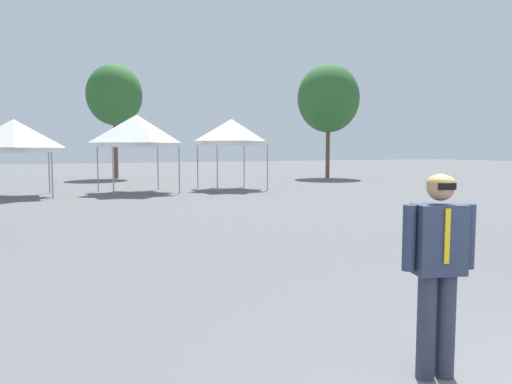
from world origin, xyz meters
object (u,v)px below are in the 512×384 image
canopy_tent_behind_right (137,131)px  tree_behind_tents_right (114,95)px  canopy_tent_far_left (232,132)px  tree_behind_tents_left (328,99)px  person_foreground (438,261)px  canopy_tent_center (14,136)px

canopy_tent_behind_right → tree_behind_tents_right: bearing=84.9°
canopy_tent_far_left → tree_behind_tents_left: 11.86m
canopy_tent_far_left → tree_behind_tents_left: (9.81, 6.11, 2.64)m
canopy_tent_behind_right → tree_behind_tents_right: (1.02, 11.54, 2.79)m
tree_behind_tents_left → person_foreground: bearing=-122.2°
canopy_tent_behind_right → canopy_tent_far_left: (4.64, -0.04, 0.02)m
canopy_tent_far_left → canopy_tent_center: bearing=179.0°
canopy_tent_center → tree_behind_tents_left: bearing=17.0°
canopy_tent_behind_right → tree_behind_tents_right: size_ratio=0.46×
canopy_tent_far_left → tree_behind_tents_left: bearing=31.9°
tree_behind_tents_left → tree_behind_tents_right: bearing=157.8°
canopy_tent_behind_right → canopy_tent_far_left: size_ratio=1.02×
canopy_tent_center → tree_behind_tents_right: bearing=62.2°
canopy_tent_behind_right → canopy_tent_far_left: 4.64m
tree_behind_tents_left → tree_behind_tents_right: tree_behind_tents_left is taller
canopy_tent_far_left → tree_behind_tents_left: tree_behind_tents_left is taller
canopy_tent_behind_right → tree_behind_tents_left: bearing=22.8°
person_foreground → tree_behind_tents_left: tree_behind_tents_left is taller
canopy_tent_behind_right → person_foreground: size_ratio=1.99×
tree_behind_tents_right → canopy_tent_center: bearing=-117.8°
canopy_tent_center → canopy_tent_behind_right: bearing=-1.5°
canopy_tent_behind_right → tree_behind_tents_right: tree_behind_tents_right is taller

